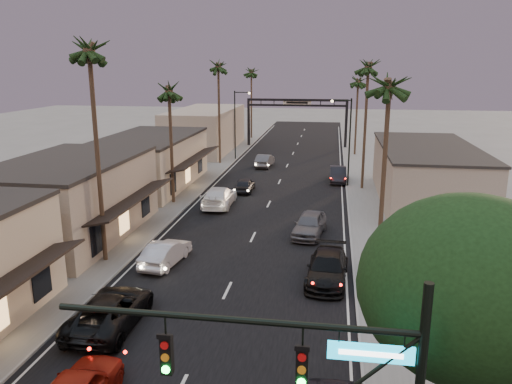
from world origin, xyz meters
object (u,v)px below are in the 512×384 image
(corner_tree, at_px, (471,296))
(palm_far, at_px, (251,70))
(palm_rc, at_px, (358,78))
(palm_lc, at_px, (169,86))
(oncoming_silver, at_px, (166,253))
(curbside_black, at_px, (327,268))
(palm_ra, at_px, (390,79))
(palm_ld, at_px, (218,63))
(streetlight_left, at_px, (237,119))
(streetlight_right, at_px, (347,135))
(palm_rb, at_px, (369,63))
(oncoming_pickup, at_px, (111,310))
(palm_lb, at_px, (88,44))
(arch, at_px, (297,110))

(corner_tree, xyz_separation_m, palm_far, (-17.78, 70.55, 5.46))
(palm_rc, xyz_separation_m, palm_far, (-16.90, 14.00, 0.97))
(palm_rc, bearing_deg, palm_lc, -121.56)
(oncoming_silver, relative_size, curbside_black, 0.83)
(palm_lc, bearing_deg, palm_ra, -34.90)
(palm_far, bearing_deg, palm_ld, -90.75)
(streetlight_left, relative_size, curbside_black, 1.62)
(corner_tree, bearing_deg, streetlight_right, 93.89)
(palm_rb, bearing_deg, palm_far, 116.43)
(palm_ld, relative_size, oncoming_pickup, 2.40)
(streetlight_left, relative_size, palm_lc, 0.74)
(palm_ld, bearing_deg, oncoming_silver, -83.09)
(palm_rb, distance_m, oncoming_pickup, 34.52)
(curbside_black, bearing_deg, streetlight_right, 90.03)
(palm_lb, height_order, palm_rb, palm_lb)
(arch, bearing_deg, palm_ld, -119.83)
(palm_lc, height_order, palm_ra, palm_ra)
(oncoming_pickup, bearing_deg, palm_rb, -114.52)
(palm_rc, height_order, curbside_black, palm_rc)
(corner_tree, relative_size, palm_far, 0.67)
(palm_ra, relative_size, oncoming_silver, 2.85)
(arch, xyz_separation_m, curbside_black, (5.47, -48.88, -4.73))
(streetlight_left, distance_m, oncoming_pickup, 43.96)
(corner_tree, xyz_separation_m, oncoming_pickup, (-14.18, 6.88, -5.16))
(arch, distance_m, palm_rc, 11.59)
(streetlight_left, distance_m, curbside_black, 39.17)
(palm_lb, relative_size, oncoming_silver, 3.28)
(streetlight_right, xyz_separation_m, palm_ld, (-15.52, 10.00, 7.09))
(palm_far, xyz_separation_m, oncoming_pickup, (3.60, -63.67, -10.62))
(streetlight_left, relative_size, palm_ld, 0.63)
(palm_ra, relative_size, palm_rb, 0.93)
(palm_rb, xyz_separation_m, palm_rc, (0.00, 20.00, -1.95))
(palm_lc, relative_size, curbside_black, 2.19)
(corner_tree, distance_m, palm_far, 72.96)
(palm_rc, distance_m, curbside_black, 44.07)
(arch, relative_size, oncoming_silver, 3.28)
(corner_tree, distance_m, streetlight_right, 37.64)
(arch, distance_m, palm_rb, 28.24)
(palm_lc, relative_size, palm_rc, 1.00)
(oncoming_pickup, bearing_deg, corner_tree, 153.75)
(corner_tree, relative_size, oncoming_pickup, 1.49)
(corner_tree, bearing_deg, palm_rb, 91.37)
(palm_lc, bearing_deg, palm_rb, 24.94)
(arch, xyz_separation_m, palm_ld, (-8.60, -15.00, 6.88))
(arch, relative_size, oncoming_pickup, 2.57)
(arch, distance_m, oncoming_silver, 48.33)
(palm_lc, xyz_separation_m, palm_far, (0.30, 42.00, 0.97))
(arch, xyz_separation_m, palm_ra, (8.60, -46.00, 5.91))
(streetlight_left, distance_m, palm_lc, 22.65)
(oncoming_pickup, relative_size, oncoming_silver, 1.28)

